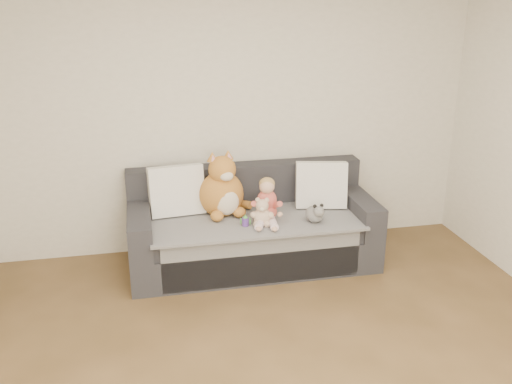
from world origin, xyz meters
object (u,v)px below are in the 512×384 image
at_px(sofa, 252,230).
at_px(plush_cat, 222,190).
at_px(teddy_bear, 262,214).
at_px(toddler, 267,203).
at_px(sippy_cup, 245,220).

relative_size(sofa, plush_cat, 3.59).
height_order(plush_cat, teddy_bear, plush_cat).
bearing_deg(toddler, teddy_bear, -110.92).
xyz_separation_m(plush_cat, teddy_bear, (0.29, -0.33, -0.12)).
distance_m(sofa, teddy_bear, 0.38).
relative_size(teddy_bear, sippy_cup, 2.51).
distance_m(sofa, sippy_cup, 0.36).
xyz_separation_m(sofa, sippy_cup, (-0.11, -0.26, 0.22)).
relative_size(plush_cat, teddy_bear, 2.41).
distance_m(toddler, sippy_cup, 0.25).
bearing_deg(sippy_cup, plush_cat, 114.41).
bearing_deg(teddy_bear, sippy_cup, -167.96).
height_order(plush_cat, sippy_cup, plush_cat).
xyz_separation_m(sofa, toddler, (0.10, -0.18, 0.33)).
xyz_separation_m(toddler, sippy_cup, (-0.21, -0.09, -0.11)).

